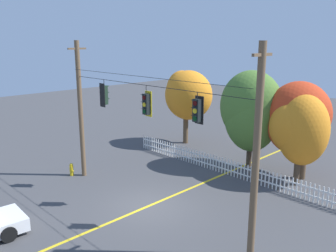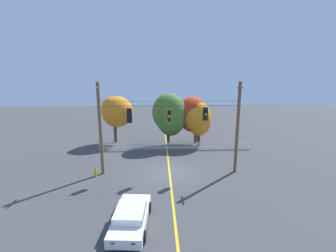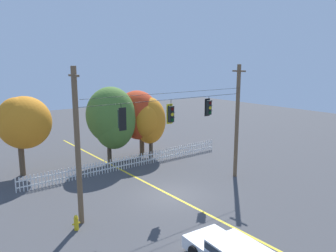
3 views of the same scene
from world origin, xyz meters
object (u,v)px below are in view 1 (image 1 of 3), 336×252
traffic_signal_eastbound_side (147,104)px  autumn_oak_far_east (297,119)px  fire_hydrant (72,169)px  autumn_maple_near_fence (187,94)px  autumn_maple_mid (251,110)px  traffic_signal_westbound_side (197,110)px  traffic_signal_northbound_primary (104,95)px  autumn_maple_far_west (299,129)px

traffic_signal_eastbound_side → autumn_oak_far_east: bearing=69.9°
autumn_oak_far_east → fire_hydrant: size_ratio=7.38×
autumn_maple_near_fence → autumn_maple_mid: (6.35, -1.16, -0.16)m
autumn_maple_near_fence → traffic_signal_westbound_side: bearing=-45.7°
autumn_maple_near_fence → autumn_maple_mid: bearing=-10.4°
traffic_signal_northbound_primary → traffic_signal_eastbound_side: (3.27, 0.02, -0.07)m
traffic_signal_northbound_primary → traffic_signal_westbound_side: same height
fire_hydrant → traffic_signal_eastbound_side: bearing=5.1°
traffic_signal_westbound_side → fire_hydrant: size_ratio=1.69×
autumn_maple_mid → autumn_maple_far_west: 3.28m
traffic_signal_eastbound_side → autumn_oak_far_east: traffic_signal_eastbound_side is taller
traffic_signal_westbound_side → autumn_maple_near_fence: (-8.95, 9.17, -1.28)m
traffic_signal_eastbound_side → autumn_maple_near_fence: size_ratio=0.25×
traffic_signal_northbound_primary → traffic_signal_eastbound_side: same height
traffic_signal_eastbound_side → fire_hydrant: size_ratio=1.90×
traffic_signal_northbound_primary → autumn_maple_mid: size_ratio=0.23×
autumn_maple_mid → fire_hydrant: 11.32m
traffic_signal_eastbound_side → fire_hydrant: (-6.20, -0.55, -4.64)m
traffic_signal_westbound_side → autumn_maple_near_fence: size_ratio=0.23×
traffic_signal_northbound_primary → autumn_maple_near_fence: traffic_signal_northbound_primary is taller
autumn_oak_far_east → autumn_maple_far_west: bearing=-55.9°
autumn_oak_far_east → traffic_signal_westbound_side: bearing=-90.7°
autumn_maple_mid → traffic_signal_westbound_side: bearing=-72.1°
autumn_maple_mid → autumn_oak_far_east: size_ratio=1.09×
traffic_signal_northbound_primary → traffic_signal_westbound_side: (6.29, 0.02, 0.07)m
traffic_signal_northbound_primary → autumn_maple_far_west: size_ratio=0.28×
traffic_signal_westbound_side → autumn_oak_far_east: (0.10, 8.53, -1.64)m
traffic_signal_eastbound_side → autumn_oak_far_east: 9.21m
traffic_signal_northbound_primary → autumn_maple_far_west: traffic_signal_northbound_primary is taller
autumn_maple_near_fence → autumn_maple_far_west: autumn_maple_near_fence is taller
autumn_maple_near_fence → fire_hydrant: 10.33m
traffic_signal_northbound_primary → autumn_oak_far_east: traffic_signal_northbound_primary is taller
autumn_maple_near_fence → traffic_signal_eastbound_side: bearing=-57.1°
traffic_signal_northbound_primary → autumn_maple_far_west: (6.91, 7.77, -1.95)m
autumn_oak_far_east → autumn_maple_far_west: size_ratio=1.11×
fire_hydrant → autumn_maple_far_west: bearing=40.1°
traffic_signal_northbound_primary → traffic_signal_westbound_side: bearing=0.2°
traffic_signal_westbound_side → autumn_maple_mid: size_ratio=0.21×
autumn_maple_near_fence → autumn_maple_mid: size_ratio=0.93×
traffic_signal_eastbound_side → autumn_maple_near_fence: bearing=122.9°
traffic_signal_northbound_primary → autumn_maple_mid: autumn_maple_mid is taller
autumn_maple_mid → autumn_maple_far_west: autumn_maple_mid is taller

